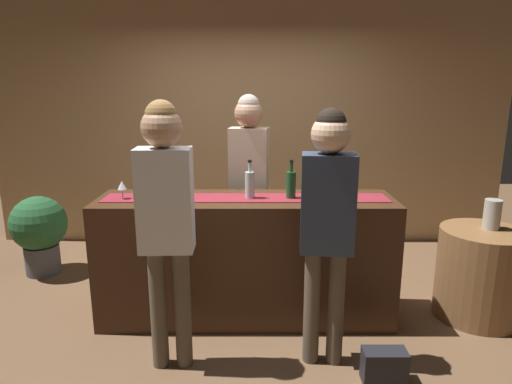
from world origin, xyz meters
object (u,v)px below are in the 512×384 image
(customer_sipping, at_px, (328,212))
(round_side_table, at_px, (481,274))
(handbag, at_px, (385,366))
(wine_glass_mid_counter, at_px, (152,183))
(bartender, at_px, (250,170))
(customer_browsing, at_px, (166,208))
(wine_bottle_clear, at_px, (251,184))
(wine_glass_near_customer, at_px, (123,186))
(potted_plant_tall, at_px, (40,229))
(wine_bottle_green, at_px, (292,184))
(vase_on_side_table, at_px, (493,215))

(customer_sipping, xyz_separation_m, round_side_table, (1.36, 0.62, -0.70))
(handbag, bearing_deg, wine_glass_mid_counter, 151.19)
(bartender, bearing_deg, customer_sipping, 121.80)
(customer_sipping, height_order, customer_browsing, customer_browsing)
(wine_bottle_clear, xyz_separation_m, handbag, (0.87, -0.84, -1.00))
(bartender, bearing_deg, customer_browsing, 76.60)
(wine_glass_near_customer, height_order, potted_plant_tall, wine_glass_near_customer)
(wine_bottle_clear, height_order, wine_glass_mid_counter, wine_bottle_clear)
(customer_sipping, distance_m, potted_plant_tall, 3.07)
(wine_bottle_green, height_order, vase_on_side_table, wine_bottle_green)
(wine_bottle_clear, xyz_separation_m, customer_sipping, (0.50, -0.62, -0.04))
(wine_glass_near_customer, height_order, customer_browsing, customer_browsing)
(wine_bottle_clear, height_order, round_side_table, wine_bottle_clear)
(customer_sipping, relative_size, handbag, 6.17)
(vase_on_side_table, height_order, potted_plant_tall, vase_on_side_table)
(customer_sipping, bearing_deg, wine_glass_mid_counter, 157.58)
(wine_bottle_clear, bearing_deg, potted_plant_tall, 157.62)
(wine_bottle_green, relative_size, wine_glass_mid_counter, 2.10)
(wine_bottle_green, xyz_separation_m, potted_plant_tall, (-2.43, 0.87, -0.66))
(wine_glass_near_customer, relative_size, round_side_table, 0.19)
(wine_bottle_green, bearing_deg, round_side_table, 0.07)
(potted_plant_tall, bearing_deg, wine_bottle_clear, -22.38)
(wine_bottle_clear, bearing_deg, customer_browsing, -128.20)
(bartender, xyz_separation_m, round_side_table, (1.88, -0.59, -0.75))
(wine_glass_near_customer, relative_size, customer_browsing, 0.08)
(wine_glass_near_customer, distance_m, customer_browsing, 0.79)
(vase_on_side_table, bearing_deg, wine_bottle_clear, -178.71)
(round_side_table, height_order, potted_plant_tall, potted_plant_tall)
(handbag, bearing_deg, customer_sipping, 148.62)
(wine_bottle_clear, distance_m, handbag, 1.57)
(round_side_table, xyz_separation_m, handbag, (-1.00, -0.84, -0.26))
(vase_on_side_table, bearing_deg, potted_plant_tall, 168.43)
(handbag, bearing_deg, customer_browsing, 172.63)
(handbag, bearing_deg, round_side_table, 40.22)
(wine_glass_near_customer, xyz_separation_m, customer_sipping, (1.48, -0.59, -0.03))
(wine_bottle_clear, distance_m, vase_on_side_table, 1.94)
(wine_bottle_clear, relative_size, customer_browsing, 0.17)
(bartender, distance_m, customer_browsing, 1.35)
(wine_bottle_clear, bearing_deg, handbag, -44.04)
(wine_bottle_clear, bearing_deg, customer_sipping, -50.79)
(wine_bottle_green, distance_m, potted_plant_tall, 2.66)
(wine_glass_mid_counter, xyz_separation_m, potted_plant_tall, (-1.33, 0.80, -0.65))
(vase_on_side_table, xyz_separation_m, handbag, (-1.05, -0.88, -0.75))
(bartender, relative_size, customer_browsing, 1.00)
(wine_glass_mid_counter, height_order, bartender, bartender)
(customer_browsing, xyz_separation_m, vase_on_side_table, (2.44, 0.70, -0.25))
(vase_on_side_table, bearing_deg, handbag, -140.04)
(customer_browsing, bearing_deg, potted_plant_tall, 134.62)
(wine_glass_mid_counter, bearing_deg, potted_plant_tall, 148.90)
(wine_bottle_clear, height_order, wine_glass_near_customer, wine_bottle_clear)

